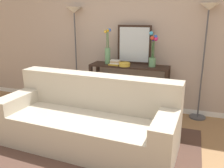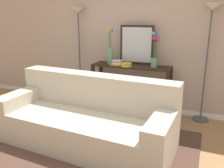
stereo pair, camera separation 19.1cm
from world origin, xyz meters
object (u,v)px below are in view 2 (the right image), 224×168
object	(u,v)px
vase_short_flowers	(155,53)
fruit_bowl	(126,64)
wall_mirror	(137,45)
couch	(87,121)
book_row_under_console	(112,107)
vase_tall_flowers	(110,52)
console_table	(131,81)
floor_lamp_right	(210,30)
book_stack	(117,63)
floor_lamp_left	(79,29)

from	to	relation	value
vase_short_flowers	fruit_bowl	xyz separation A→B (m)	(-0.43, -0.11, -0.20)
wall_mirror	vase_short_flowers	size ratio (longest dim) A/B	1.15
couch	book_row_under_console	world-z (taller)	couch
couch	vase_tall_flowers	size ratio (longest dim) A/B	3.91
console_table	floor_lamp_right	distance (m)	1.43
fruit_bowl	book_stack	bearing A→B (deg)	170.55
couch	console_table	bearing A→B (deg)	79.62
floor_lamp_right	fruit_bowl	xyz separation A→B (m)	(-1.20, -0.26, -0.55)
wall_mirror	vase_short_flowers	world-z (taller)	wall_mirror
vase_tall_flowers	book_stack	distance (m)	0.24
vase_tall_flowers	floor_lamp_left	bearing A→B (deg)	167.16
wall_mirror	floor_lamp_right	bearing A→B (deg)	-0.10
floor_lamp_right	wall_mirror	size ratio (longest dim) A/B	2.82
wall_mirror	fruit_bowl	xyz separation A→B (m)	(-0.09, -0.27, -0.29)
couch	floor_lamp_left	size ratio (longest dim) A/B	1.30
book_stack	console_table	bearing A→B (deg)	21.02
wall_mirror	vase_tall_flowers	xyz separation A→B (m)	(-0.42, -0.16, -0.12)
fruit_bowl	book_row_under_console	bearing A→B (deg)	158.44
floor_lamp_left	wall_mirror	bearing A→B (deg)	0.10
floor_lamp_left	vase_short_flowers	size ratio (longest dim) A/B	3.19
couch	book_row_under_console	xyz separation A→B (m)	(-0.12, 1.18, -0.26)
fruit_bowl	book_stack	distance (m)	0.18
console_table	floor_lamp_left	xyz separation A→B (m)	(-1.06, 0.15, 0.82)
floor_lamp_right	book_stack	xyz separation A→B (m)	(-1.37, -0.23, -0.54)
couch	floor_lamp_right	bearing A→B (deg)	44.34
vase_short_flowers	book_stack	bearing A→B (deg)	-172.40
fruit_bowl	vase_short_flowers	bearing A→B (deg)	14.21
fruit_bowl	book_stack	xyz separation A→B (m)	(-0.17, 0.03, 0.01)
floor_lamp_left	vase_tall_flowers	xyz separation A→B (m)	(0.68, -0.15, -0.36)
wall_mirror	book_stack	size ratio (longest dim) A/B	3.42
console_table	wall_mirror	distance (m)	0.60
console_table	book_row_under_console	distance (m)	0.62
wall_mirror	vase_short_flowers	distance (m)	0.39
floor_lamp_left	floor_lamp_right	distance (m)	2.21
wall_mirror	vase_tall_flowers	size ratio (longest dim) A/B	1.09
floor_lamp_right	console_table	bearing A→B (deg)	-172.56
floor_lamp_right	book_row_under_console	bearing A→B (deg)	-174.24
vase_tall_flowers	book_stack	size ratio (longest dim) A/B	3.14
vase_short_flowers	wall_mirror	bearing A→B (deg)	155.70
floor_lamp_left	wall_mirror	world-z (taller)	floor_lamp_left
vase_tall_flowers	vase_short_flowers	distance (m)	0.76
vase_tall_flowers	vase_short_flowers	world-z (taller)	vase_tall_flowers
couch	floor_lamp_right	size ratio (longest dim) A/B	1.27
wall_mirror	book_row_under_console	world-z (taller)	wall_mirror
wall_mirror	book_row_under_console	size ratio (longest dim) A/B	1.59
floor_lamp_left	book_row_under_console	size ratio (longest dim) A/B	4.41
wall_mirror	book_stack	distance (m)	0.45
vase_tall_flowers	book_stack	world-z (taller)	vase_tall_flowers
console_table	book_row_under_console	world-z (taller)	console_table
console_table	book_row_under_console	bearing A→B (deg)	180.00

